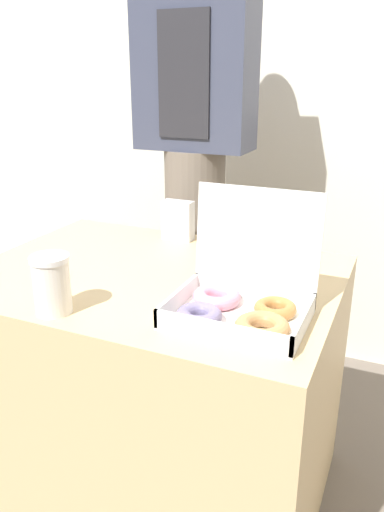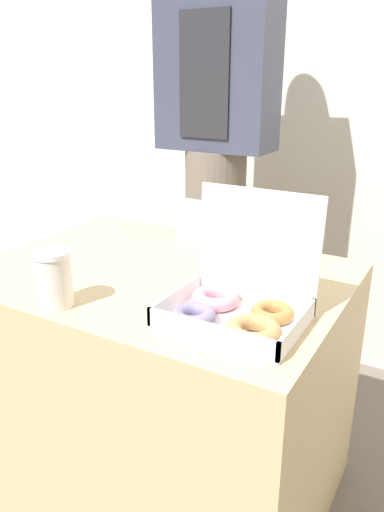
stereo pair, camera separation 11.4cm
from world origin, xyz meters
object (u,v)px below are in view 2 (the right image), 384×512
(napkin_holder, at_px, (194,220))
(person_customer, at_px, (216,152))
(coffee_cup, at_px, (54,278))
(donut_box, at_px, (236,303))

(napkin_holder, distance_m, person_customer, 0.30)
(coffee_cup, xyz_separation_m, person_customer, (-0.01, 0.82, 0.18))
(donut_box, distance_m, napkin_holder, 0.58)
(person_customer, bearing_deg, donut_box, -59.20)
(coffee_cup, distance_m, person_customer, 0.84)
(donut_box, relative_size, napkin_holder, 2.33)
(donut_box, height_order, coffee_cup, donut_box)
(napkin_holder, relative_size, person_customer, 0.07)
(napkin_holder, height_order, person_customer, person_customer)
(donut_box, distance_m, person_customer, 0.82)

